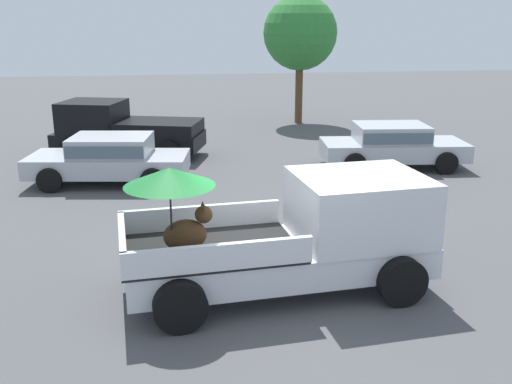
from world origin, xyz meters
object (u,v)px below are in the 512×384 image
(pickup_truck_main, at_px, (301,233))
(parked_sedan_near, at_px, (110,157))
(parked_sedan_far, at_px, (392,143))
(pickup_truck_red, at_px, (123,130))

(pickup_truck_main, distance_m, parked_sedan_near, 8.07)
(parked_sedan_far, bearing_deg, parked_sedan_near, -170.10)
(parked_sedan_near, xyz_separation_m, parked_sedan_far, (8.34, 0.54, 0.00))
(pickup_truck_main, relative_size, pickup_truck_red, 1.01)
(pickup_truck_red, bearing_deg, parked_sedan_far, 177.62)
(parked_sedan_near, bearing_deg, pickup_truck_red, -83.51)
(pickup_truck_main, height_order, parked_sedan_far, pickup_truck_main)
(parked_sedan_near, distance_m, parked_sedan_far, 8.36)
(pickup_truck_red, height_order, parked_sedan_near, pickup_truck_red)
(parked_sedan_near, relative_size, parked_sedan_far, 1.01)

